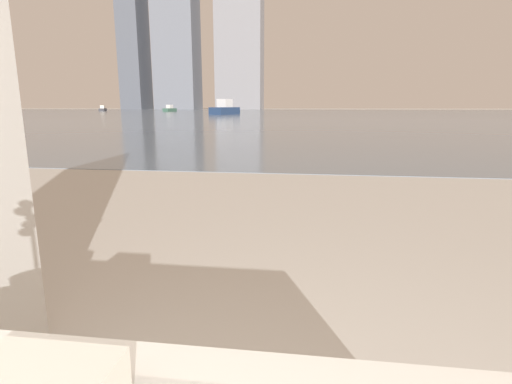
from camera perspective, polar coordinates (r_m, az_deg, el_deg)
harbor_water at (r=61.78m, az=7.78°, el=11.10°), size 180.00×110.00×0.01m
harbor_boat_0 at (r=52.63m, az=-4.47°, el=11.74°), size 3.17×5.45×1.93m
harbor_boat_1 at (r=89.72m, az=-21.06°, el=11.01°), size 1.92×3.23×1.15m
harbor_boat_2 at (r=79.51m, az=-12.22°, el=11.50°), size 1.72×3.52×1.27m
skyline_tower_0 at (r=132.27m, az=-17.41°, el=24.41°), size 6.43×9.30×60.24m
skyline_tower_2 at (r=121.45m, az=-2.37°, el=22.18°), size 12.96×9.02×44.13m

